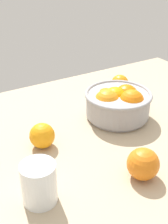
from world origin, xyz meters
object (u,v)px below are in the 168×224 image
Objects in this scene: loose_orange_3 at (120,83)px; loose_orange_0 at (143,164)px; second_glass at (39,185)px; fruit_bowl at (118,103)px; loose_orange_1 at (42,136)px.

loose_orange_0 is at bearing -120.31° from loose_orange_3.
loose_orange_3 is at bearing 59.69° from loose_orange_0.
loose_orange_0 is (25.67, -5.98, -0.24)cm from second_glass.
fruit_bowl is 2.72× the size of loose_orange_0.
loose_orange_3 is (13.37, 16.76, -2.09)cm from fruit_bowl.
second_glass is 1.46× the size of loose_orange_3.
fruit_bowl is at bearing 29.66° from second_glass.
loose_orange_1 is at bearing -175.19° from fruit_bowl.
loose_orange_0 is 1.11× the size of loose_orange_1.
second_glass is at bearing -143.26° from loose_orange_3.
second_glass is 21.46cm from loose_orange_1.
fruit_bowl reaches higher than second_glass.
loose_orange_0 is at bearing -114.52° from fruit_bowl.
loose_orange_1 is (-29.20, -2.46, -1.86)cm from fruit_bowl.
loose_orange_3 is (26.07, 44.59, -0.65)cm from loose_orange_0.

